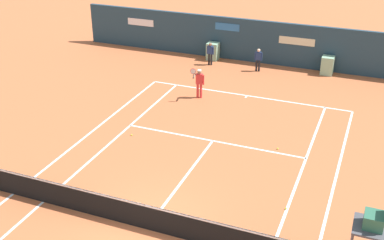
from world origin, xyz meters
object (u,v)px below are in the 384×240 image
ball_kid_centre_post (258,58)px  tennis_ball_by_sideline (132,135)px  ball_kid_left_post (210,52)px  umpire_chair (373,227)px  tennis_ball_near_service_line (286,209)px  player_on_baseline (199,81)px  tennis_ball_mid_court (278,149)px

ball_kid_centre_post → tennis_ball_by_sideline: bearing=62.3°
ball_kid_left_post → ball_kid_centre_post: 2.96m
umpire_chair → tennis_ball_by_sideline: size_ratio=38.37×
ball_kid_centre_post → tennis_ball_near_service_line: 13.50m
player_on_baseline → ball_kid_centre_post: (1.78, 4.92, -0.14)m
tennis_ball_near_service_line → player_on_baseline: bearing=128.3°
tennis_ball_mid_court → ball_kid_left_post: bearing=125.2°
umpire_chair → player_on_baseline: size_ratio=1.48×
player_on_baseline → tennis_ball_by_sideline: player_on_baseline is taller
player_on_baseline → tennis_ball_by_sideline: size_ratio=25.93×
tennis_ball_near_service_line → tennis_ball_by_sideline: (-7.43, 2.82, 0.00)m
player_on_baseline → ball_kid_centre_post: 5.24m
umpire_chair → ball_kid_left_post: umpire_chair is taller
umpire_chair → tennis_ball_near_service_line: bearing=48.7°
umpire_chair → ball_kid_left_post: (-10.06, 15.11, -1.00)m
tennis_ball_by_sideline → player_on_baseline: bearing=75.9°
ball_kid_centre_post → ball_kid_left_post: bearing=-10.7°
player_on_baseline → tennis_ball_mid_court: size_ratio=25.93×
ball_kid_left_post → tennis_ball_by_sideline: 9.95m
umpire_chair → ball_kid_left_post: 18.18m
ball_kid_centre_post → tennis_ball_by_sideline: size_ratio=20.02×
ball_kid_left_post → tennis_ball_near_service_line: ball_kid_left_post is taller
player_on_baseline → tennis_ball_by_sideline: bearing=66.0°
player_on_baseline → umpire_chair: bearing=121.2°
umpire_chair → ball_kid_centre_post: bearing=25.2°
tennis_ball_near_service_line → tennis_ball_mid_court: size_ratio=1.00×
tennis_ball_by_sideline → umpire_chair: bearing=-27.1°
tennis_ball_mid_court → umpire_chair: bearing=-58.5°
player_on_baseline → tennis_ball_near_service_line: player_on_baseline is taller
ball_kid_left_post → tennis_ball_mid_court: bearing=130.0°
ball_kid_left_post → umpire_chair: bearing=128.5°
umpire_chair → tennis_ball_mid_court: (-3.90, 6.37, -1.76)m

